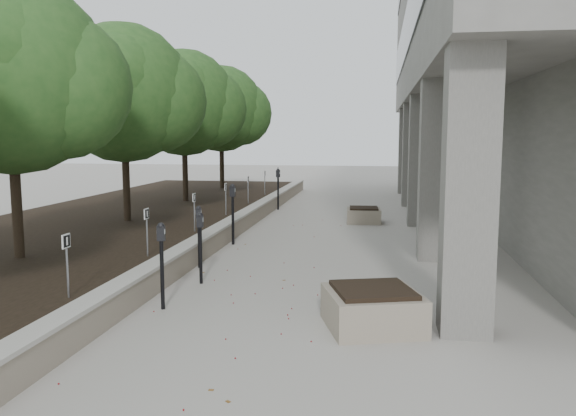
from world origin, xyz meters
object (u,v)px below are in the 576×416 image
Objects in this scene: parking_meter_3 at (199,237)px; parking_meter_2 at (201,248)px; crabapple_tree_3 at (124,123)px; parking_meter_5 at (278,189)px; crabapple_tree_4 at (184,125)px; parking_meter_4 at (233,214)px; planter_back at (364,215)px; crabapple_tree_2 at (12,118)px; crabapple_tree_5 at (221,127)px; planter_front at (373,308)px; parking_meter_1 at (162,266)px.

parking_meter_2 is at bearing -81.91° from parking_meter_3.
parking_meter_3 is at bearing -48.46° from crabapple_tree_3.
parking_meter_5 reaches higher than parking_meter_2.
parking_meter_2 is (3.68, -9.93, -2.44)m from crabapple_tree_4.
parking_meter_4 is 5.36m from planter_back.
crabapple_tree_5 is (0.00, 15.00, 0.00)m from crabapple_tree_2.
planter_front is at bearing -67.85° from crabapple_tree_5.
crabapple_tree_3 reaches higher than parking_meter_4.
crabapple_tree_5 reaches higher than parking_meter_2.
crabapple_tree_2 is at bearing 149.63° from parking_meter_1.
parking_meter_3 is (-0.43, 1.26, -0.02)m from parking_meter_2.
parking_meter_2 is 1.33m from parking_meter_3.
parking_meter_3 is (-0.31, 2.93, -0.05)m from parking_meter_1.
crabapple_tree_5 is (0.00, 5.00, 0.00)m from crabapple_tree_4.
parking_meter_1 is 2.95m from parking_meter_3.
parking_meter_4 is (0.05, 2.67, 0.12)m from parking_meter_3.
parking_meter_1 is 1.10× the size of planter_front.
parking_meter_2 reaches higher than planter_back.
crabapple_tree_4 is 12.37m from parking_meter_1.
parking_meter_1 reaches higher than parking_meter_2.
crabapple_tree_3 is 3.99× the size of parking_meter_2.
parking_meter_1 is at bearing -83.98° from parking_meter_4.
planter_back is at bearing 67.16° from parking_meter_1.
parking_meter_4 reaches higher than planter_back.
crabapple_tree_3 is 7.87m from parking_meter_1.
crabapple_tree_3 is 1.00× the size of crabapple_tree_5.
parking_meter_4 reaches higher than planter_front.
crabapple_tree_4 is at bearing 90.00° from crabapple_tree_2.
parking_meter_4 is at bearing -16.82° from crabapple_tree_3.
planter_front is 1.22× the size of planter_back.
parking_meter_4 is at bearing 50.47° from crabapple_tree_2.
parking_meter_5 is (0.00, 9.67, 0.11)m from parking_meter_3.
parking_meter_5 is at bearing 73.55° from crabapple_tree_2.
crabapple_tree_2 is 10.00m from crabapple_tree_4.
crabapple_tree_2 is 3.53× the size of parking_meter_5.
crabapple_tree_5 reaches higher than parking_meter_1.
crabapple_tree_4 is at bearing 122.19° from parking_meter_4.
crabapple_tree_5 is 3.99× the size of parking_meter_2.
planter_back is at bearing -14.93° from crabapple_tree_4.
crabapple_tree_4 is (0.00, 10.00, 0.00)m from crabapple_tree_2.
parking_meter_1 is 1.07× the size of parking_meter_3.
crabapple_tree_5 reaches higher than parking_meter_4.
parking_meter_4 is at bearing 78.18° from parking_meter_3.
parking_meter_2 is at bearing -109.02° from planter_back.
planter_front is at bearing -55.76° from parking_meter_5.
parking_meter_2 reaches higher than parking_meter_3.
parking_meter_3 is at bearing -69.45° from crabapple_tree_4.
parking_meter_1 is (3.56, -1.60, -2.41)m from crabapple_tree_2.
planter_front is at bearing -55.57° from parking_meter_4.
planter_back is at bearing -21.62° from parking_meter_5.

